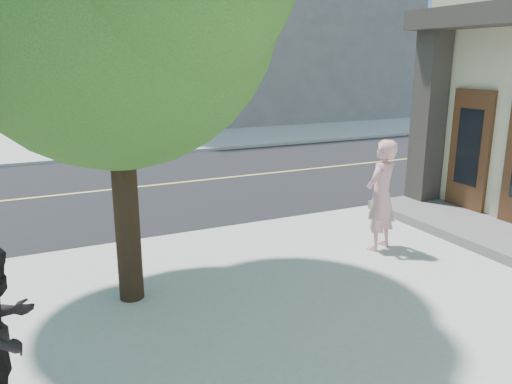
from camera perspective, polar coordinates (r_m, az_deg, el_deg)
sidewalk_ne at (r=33.05m, az=-3.67°, el=8.88°), size 29.00×25.00×0.12m
man_on_phone at (r=9.10m, az=13.97°, el=-0.35°), size 0.84×0.71×1.97m
pedestrian at (r=5.35m, az=-26.96°, el=-13.91°), size 1.04×1.06×1.72m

